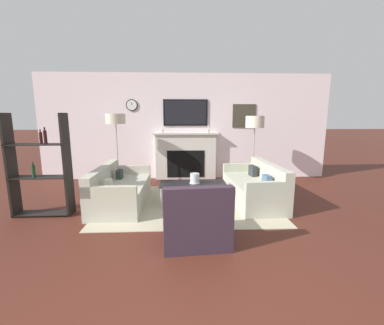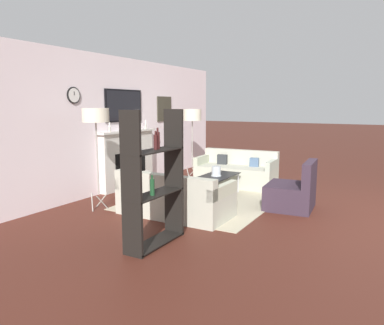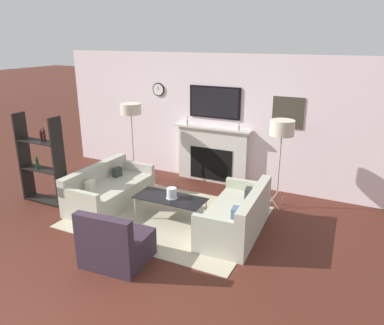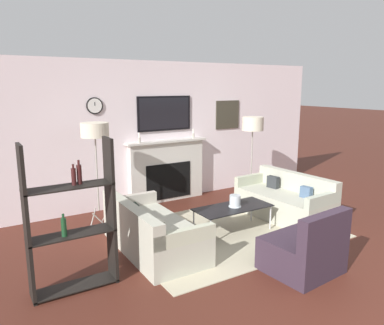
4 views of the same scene
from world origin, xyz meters
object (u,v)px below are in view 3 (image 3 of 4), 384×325
object	(u,v)px
couch_right	(237,217)
floor_lamp_left	(131,110)
coffee_table	(170,199)
shelf_unit	(42,162)
hurricane_candle	(172,194)
armchair	(116,245)
couch_left	(109,191)
floor_lamp_right	(282,129)

from	to	relation	value
couch_right	floor_lamp_left	xyz separation A→B (m)	(-2.87, 1.28, 1.27)
coffee_table	shelf_unit	xyz separation A→B (m)	(-2.52, -0.39, 0.41)
couch_right	hurricane_candle	xyz separation A→B (m)	(-1.15, -0.07, 0.21)
hurricane_candle	floor_lamp_left	distance (m)	2.43
couch_right	hurricane_candle	world-z (taller)	couch_right
armchair	shelf_unit	size ratio (longest dim) A/B	0.53
couch_right	floor_lamp_left	distance (m)	3.39
couch_left	floor_lamp_right	size ratio (longest dim) A/B	1.07
couch_right	hurricane_candle	bearing A→B (deg)	-176.73
couch_right	shelf_unit	bearing A→B (deg)	-173.04
shelf_unit	couch_right	bearing A→B (deg)	6.96
couch_right	floor_lamp_left	size ratio (longest dim) A/B	1.01
floor_lamp_left	shelf_unit	bearing A→B (deg)	-115.80
floor_lamp_right	shelf_unit	distance (m)	4.44
hurricane_candle	floor_lamp_right	xyz separation A→B (m)	(1.47, 1.35, 0.99)
hurricane_candle	shelf_unit	size ratio (longest dim) A/B	0.12
couch_right	coffee_table	xyz separation A→B (m)	(-1.18, -0.06, 0.11)
floor_lamp_right	shelf_unit	bearing A→B (deg)	-156.69
couch_right	hurricane_candle	size ratio (longest dim) A/B	8.70
couch_left	shelf_unit	distance (m)	1.36
couch_right	floor_lamp_left	world-z (taller)	floor_lamp_left
couch_right	floor_lamp_right	size ratio (longest dim) A/B	1.04
couch_right	coffee_table	size ratio (longest dim) A/B	1.40
floor_lamp_right	armchair	bearing A→B (deg)	-118.71
floor_lamp_right	shelf_unit	xyz separation A→B (m)	(-4.03, -1.74, -0.68)
couch_right	armchair	world-z (taller)	armchair
couch_right	coffee_table	bearing A→B (deg)	-176.92
armchair	floor_lamp_right	size ratio (longest dim) A/B	0.54
armchair	shelf_unit	distance (m)	2.76
armchair	floor_lamp_right	bearing A→B (deg)	61.29
couch_right	hurricane_candle	distance (m)	1.17
couch_left	coffee_table	bearing A→B (deg)	-2.57
coffee_table	floor_lamp_right	distance (m)	2.30
coffee_table	hurricane_candle	size ratio (longest dim) A/B	6.23
armchair	floor_lamp_right	distance (m)	3.43
hurricane_candle	floor_lamp_right	world-z (taller)	floor_lamp_right
coffee_table	hurricane_candle	xyz separation A→B (m)	(0.03, -0.00, 0.11)
coffee_table	floor_lamp_left	xyz separation A→B (m)	(-1.68, 1.35, 1.16)
coffee_table	floor_lamp_left	distance (m)	2.45
couch_left	shelf_unit	xyz separation A→B (m)	(-1.16, -0.45, 0.54)
floor_lamp_left	floor_lamp_right	world-z (taller)	floor_lamp_left
couch_left	couch_right	world-z (taller)	couch_right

